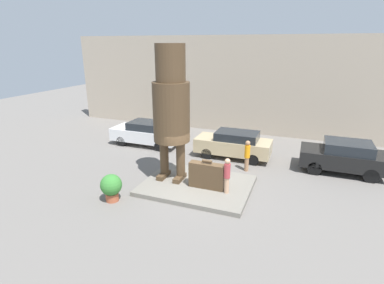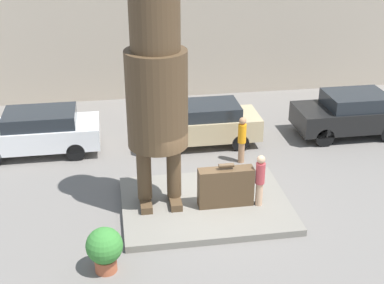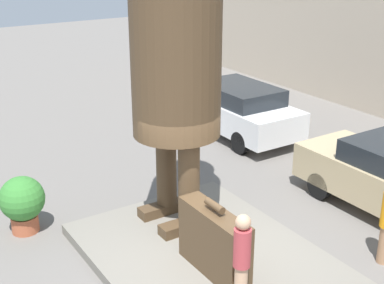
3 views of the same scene
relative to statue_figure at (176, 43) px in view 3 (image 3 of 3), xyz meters
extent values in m
plane|color=slate|center=(1.32, -0.19, -3.81)|extent=(60.00, 60.00, 0.00)
cube|color=slate|center=(1.32, -0.19, -3.70)|extent=(4.87, 3.72, 0.20)
cube|color=#4C3823|center=(-0.43, -0.14, -3.50)|extent=(0.33, 0.95, 0.21)
cube|color=#4C3823|center=(0.43, -0.14, -3.50)|extent=(0.33, 0.95, 0.21)
cylinder|color=#4C3823|center=(-0.43, 0.00, -2.56)|extent=(0.42, 0.42, 1.67)
cylinder|color=#4C3823|center=(0.43, 0.00, -2.56)|extent=(0.42, 0.42, 1.67)
cylinder|color=#4C3823|center=(0.00, 0.00, -0.39)|extent=(1.67, 1.67, 2.68)
cube|color=#4C3823|center=(1.86, -0.41, -3.03)|extent=(1.59, 0.42, 1.16)
cylinder|color=#4C3823|center=(1.86, -0.41, -2.33)|extent=(0.44, 0.13, 0.13)
cylinder|color=#B23D42|center=(2.82, -0.58, -2.57)|extent=(0.27, 0.27, 0.63)
sphere|color=tan|center=(2.82, -0.58, -2.14)|extent=(0.24, 0.24, 0.24)
cube|color=silver|center=(-3.93, 4.40, -3.10)|extent=(4.46, 1.82, 0.77)
cube|color=#1E2328|center=(-3.70, 4.40, -2.48)|extent=(2.45, 1.64, 0.47)
cylinder|color=black|center=(-5.31, 3.58, -3.49)|extent=(0.63, 0.18, 0.63)
cylinder|color=black|center=(-5.31, 5.22, -3.49)|extent=(0.63, 0.18, 0.63)
cylinder|color=black|center=(-2.55, 3.58, -3.49)|extent=(0.63, 0.18, 0.63)
cylinder|color=black|center=(-2.55, 5.22, -3.49)|extent=(0.63, 0.18, 0.63)
cylinder|color=black|center=(0.58, 3.43, -3.49)|extent=(0.62, 0.18, 0.62)
cylinder|color=black|center=(0.58, 4.96, -3.49)|extent=(0.62, 0.18, 0.62)
cylinder|color=#AD5638|center=(-1.61, -2.64, -3.63)|extent=(0.54, 0.54, 0.35)
sphere|color=#387F33|center=(-1.61, -2.64, -3.07)|extent=(0.90, 0.90, 0.90)
cylinder|color=#A87A56|center=(3.07, 2.53, -3.43)|extent=(0.22, 0.22, 0.75)
camera|label=1|loc=(5.62, -11.95, 2.54)|focal=28.00mm
camera|label=2|loc=(-1.20, -13.41, 4.61)|focal=50.00mm
camera|label=3|loc=(8.20, -4.97, 1.78)|focal=50.00mm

